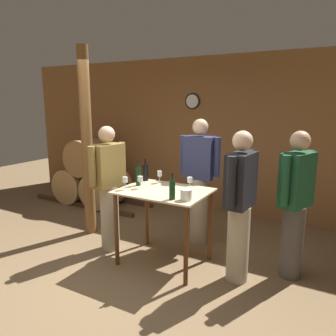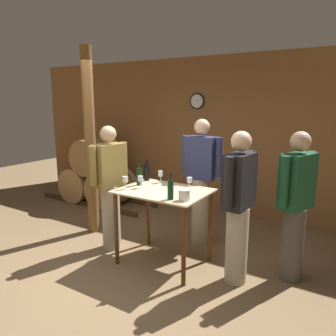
{
  "view_description": "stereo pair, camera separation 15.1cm",
  "coord_description": "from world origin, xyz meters",
  "px_view_note": "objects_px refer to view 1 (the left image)",
  "views": [
    {
      "loc": [
        2.11,
        -2.52,
        1.96
      ],
      "look_at": [
        0.24,
        0.8,
        1.17
      ],
      "focal_mm": 35.0,
      "sensor_mm": 36.0,
      "label": 1
    },
    {
      "loc": [
        2.24,
        -2.44,
        1.96
      ],
      "look_at": [
        0.24,
        0.8,
        1.17
      ],
      "focal_mm": 35.0,
      "sensor_mm": 36.0,
      "label": 2
    }
  ],
  "objects_px": {
    "wooden_post": "(87,143)",
    "wine_bottle_far_left": "(145,172)",
    "wine_bottle_left": "(138,176)",
    "wine_glass_far_side": "(190,180)",
    "ice_bucket": "(186,195)",
    "wine_bottle_center": "(172,189)",
    "person_visitor_bearded": "(199,179)",
    "wine_glass_near_center": "(140,179)",
    "person_host": "(109,186)",
    "wine_glass_near_right": "(160,174)",
    "person_visitor_with_scarf": "(240,204)",
    "person_visitor_near_door": "(295,202)",
    "wine_glass_near_left": "(125,180)"
  },
  "relations": [
    {
      "from": "person_host",
      "to": "person_visitor_bearded",
      "type": "bearing_deg",
      "value": 40.36
    },
    {
      "from": "wine_glass_far_side",
      "to": "ice_bucket",
      "type": "xyz_separation_m",
      "value": [
        0.15,
        -0.39,
        -0.05
      ]
    },
    {
      "from": "wine_glass_far_side",
      "to": "person_visitor_near_door",
      "type": "bearing_deg",
      "value": 12.16
    },
    {
      "from": "wine_glass_near_center",
      "to": "person_host",
      "type": "bearing_deg",
      "value": 175.65
    },
    {
      "from": "wine_bottle_far_left",
      "to": "wine_bottle_left",
      "type": "bearing_deg",
      "value": -76.26
    },
    {
      "from": "wine_bottle_left",
      "to": "person_host",
      "type": "bearing_deg",
      "value": -170.85
    },
    {
      "from": "wooden_post",
      "to": "wine_bottle_center",
      "type": "height_order",
      "value": "wooden_post"
    },
    {
      "from": "wooden_post",
      "to": "person_visitor_with_scarf",
      "type": "distance_m",
      "value": 2.4
    },
    {
      "from": "wooden_post",
      "to": "person_host",
      "type": "distance_m",
      "value": 0.85
    },
    {
      "from": "wine_bottle_far_left",
      "to": "wine_glass_near_left",
      "type": "xyz_separation_m",
      "value": [
        0.04,
        -0.5,
        0.0
      ]
    },
    {
      "from": "wine_glass_near_left",
      "to": "person_visitor_with_scarf",
      "type": "xyz_separation_m",
      "value": [
        1.32,
        0.25,
        -0.16
      ]
    },
    {
      "from": "wine_bottle_center",
      "to": "person_visitor_bearded",
      "type": "xyz_separation_m",
      "value": [
        -0.15,
        1.04,
        -0.12
      ]
    },
    {
      "from": "person_visitor_with_scarf",
      "to": "wine_glass_far_side",
      "type": "bearing_deg",
      "value": 169.44
    },
    {
      "from": "wooden_post",
      "to": "wine_bottle_far_left",
      "type": "height_order",
      "value": "wooden_post"
    },
    {
      "from": "wooden_post",
      "to": "wine_bottle_left",
      "type": "xyz_separation_m",
      "value": [
        1.05,
        -0.23,
        -0.31
      ]
    },
    {
      "from": "person_visitor_with_scarf",
      "to": "person_visitor_near_door",
      "type": "bearing_deg",
      "value": 36.27
    },
    {
      "from": "wine_glass_near_left",
      "to": "ice_bucket",
      "type": "relative_size",
      "value": 1.25
    },
    {
      "from": "wine_glass_near_center",
      "to": "person_visitor_bearded",
      "type": "relative_size",
      "value": 0.09
    },
    {
      "from": "wooden_post",
      "to": "wine_glass_far_side",
      "type": "distance_m",
      "value": 1.73
    },
    {
      "from": "person_host",
      "to": "wine_bottle_left",
      "type": "bearing_deg",
      "value": 9.15
    },
    {
      "from": "wine_glass_near_right",
      "to": "wine_glass_far_side",
      "type": "distance_m",
      "value": 0.5
    },
    {
      "from": "wine_glass_far_side",
      "to": "wooden_post",
      "type": "bearing_deg",
      "value": 176.41
    },
    {
      "from": "wine_glass_near_right",
      "to": "ice_bucket",
      "type": "distance_m",
      "value": 0.82
    },
    {
      "from": "ice_bucket",
      "to": "wooden_post",
      "type": "bearing_deg",
      "value": 164.81
    },
    {
      "from": "wine_bottle_far_left",
      "to": "wine_glass_near_center",
      "type": "height_order",
      "value": "wine_bottle_far_left"
    },
    {
      "from": "wine_glass_near_left",
      "to": "wine_glass_near_right",
      "type": "xyz_separation_m",
      "value": [
        0.19,
        0.49,
        -0.0
      ]
    },
    {
      "from": "wine_glass_near_left",
      "to": "wine_glass_near_center",
      "type": "bearing_deg",
      "value": 47.27
    },
    {
      "from": "wine_bottle_left",
      "to": "wine_bottle_center",
      "type": "bearing_deg",
      "value": -25.75
    },
    {
      "from": "wine_glass_near_center",
      "to": "ice_bucket",
      "type": "relative_size",
      "value": 1.22
    },
    {
      "from": "wine_bottle_center",
      "to": "person_visitor_near_door",
      "type": "bearing_deg",
      "value": 31.02
    },
    {
      "from": "person_host",
      "to": "person_visitor_bearded",
      "type": "relative_size",
      "value": 0.96
    },
    {
      "from": "wooden_post",
      "to": "ice_bucket",
      "type": "height_order",
      "value": "wooden_post"
    },
    {
      "from": "wine_bottle_center",
      "to": "wine_glass_near_right",
      "type": "bearing_deg",
      "value": 131.34
    },
    {
      "from": "wine_bottle_center",
      "to": "person_host",
      "type": "distance_m",
      "value": 1.11
    },
    {
      "from": "wooden_post",
      "to": "wine_glass_near_center",
      "type": "relative_size",
      "value": 17.99
    },
    {
      "from": "wooden_post",
      "to": "wine_bottle_center",
      "type": "distance_m",
      "value": 1.82
    },
    {
      "from": "person_visitor_bearded",
      "to": "person_visitor_near_door",
      "type": "relative_size",
      "value": 1.04
    },
    {
      "from": "wine_bottle_center",
      "to": "wine_glass_far_side",
      "type": "bearing_deg",
      "value": 90.64
    },
    {
      "from": "wine_glass_far_side",
      "to": "person_visitor_with_scarf",
      "type": "height_order",
      "value": "person_visitor_with_scarf"
    },
    {
      "from": "wine_bottle_left",
      "to": "wine_glass_far_side",
      "type": "relative_size",
      "value": 2.02
    },
    {
      "from": "wine_bottle_far_left",
      "to": "wine_glass_near_center",
      "type": "relative_size",
      "value": 1.93
    },
    {
      "from": "wine_glass_near_left",
      "to": "wine_bottle_center",
      "type": "bearing_deg",
      "value": -5.99
    },
    {
      "from": "wine_glass_near_right",
      "to": "person_visitor_with_scarf",
      "type": "relative_size",
      "value": 0.09
    },
    {
      "from": "person_host",
      "to": "person_visitor_with_scarf",
      "type": "relative_size",
      "value": 0.99
    },
    {
      "from": "wine_bottle_far_left",
      "to": "person_visitor_near_door",
      "type": "distance_m",
      "value": 1.87
    },
    {
      "from": "person_visitor_near_door",
      "to": "wine_glass_near_right",
      "type": "bearing_deg",
      "value": -175.4
    },
    {
      "from": "wine_bottle_far_left",
      "to": "wine_glass_near_right",
      "type": "distance_m",
      "value": 0.22
    },
    {
      "from": "wine_bottle_left",
      "to": "person_visitor_bearded",
      "type": "bearing_deg",
      "value": 55.01
    },
    {
      "from": "wine_glass_near_left",
      "to": "ice_bucket",
      "type": "xyz_separation_m",
      "value": [
        0.82,
        -0.02,
        -0.05
      ]
    },
    {
      "from": "wine_glass_near_center",
      "to": "person_visitor_with_scarf",
      "type": "bearing_deg",
      "value": 5.49
    }
  ]
}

